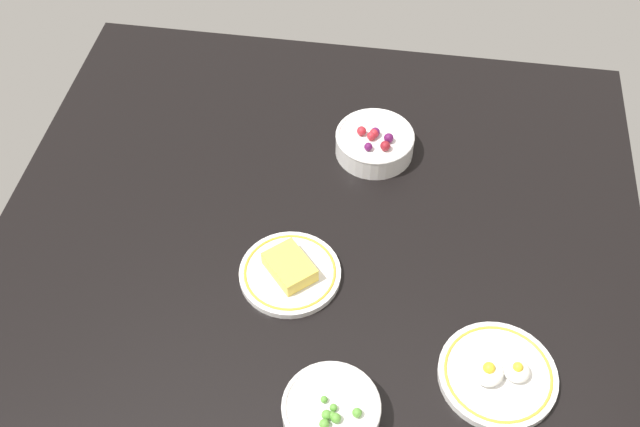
{
  "coord_description": "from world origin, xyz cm",
  "views": [
    {
      "loc": [
        -13.76,
        90.97,
        116.59
      ],
      "look_at": [
        0.0,
        0.0,
        6.0
      ],
      "focal_mm": 42.79,
      "sensor_mm": 36.0,
      "label": 1
    }
  ],
  "objects_px": {
    "plate_cheese": "(290,272)",
    "bowl_peas": "(331,411)",
    "plate_eggs": "(498,374)",
    "bowl_berries": "(375,143)"
  },
  "relations": [
    {
      "from": "plate_eggs",
      "to": "bowl_peas",
      "type": "bearing_deg",
      "value": 23.24
    },
    {
      "from": "plate_cheese",
      "to": "bowl_peas",
      "type": "xyz_separation_m",
      "value": [
        -0.11,
        0.26,
        0.01
      ]
    },
    {
      "from": "plate_cheese",
      "to": "bowl_peas",
      "type": "height_order",
      "value": "bowl_peas"
    },
    {
      "from": "bowl_berries",
      "to": "plate_eggs",
      "type": "distance_m",
      "value": 0.54
    },
    {
      "from": "plate_cheese",
      "to": "plate_eggs",
      "type": "relative_size",
      "value": 0.95
    },
    {
      "from": "plate_eggs",
      "to": "bowl_berries",
      "type": "bearing_deg",
      "value": -62.41
    },
    {
      "from": "plate_cheese",
      "to": "bowl_peas",
      "type": "bearing_deg",
      "value": 113.17
    },
    {
      "from": "bowl_berries",
      "to": "bowl_peas",
      "type": "height_order",
      "value": "bowl_berries"
    },
    {
      "from": "bowl_peas",
      "to": "plate_eggs",
      "type": "bearing_deg",
      "value": -156.76
    },
    {
      "from": "plate_cheese",
      "to": "plate_eggs",
      "type": "xyz_separation_m",
      "value": [
        -0.37,
        0.15,
        -0.0
      ]
    }
  ]
}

